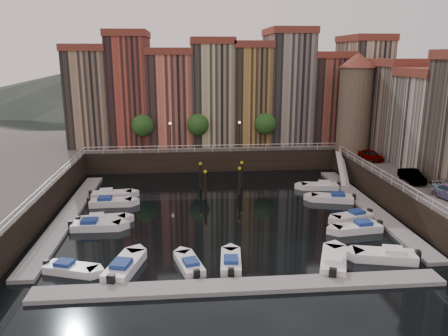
{
  "coord_description": "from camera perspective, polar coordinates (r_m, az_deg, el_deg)",
  "views": [
    {
      "loc": [
        -3.8,
        -45.23,
        16.33
      ],
      "look_at": [
        0.58,
        4.0,
        3.63
      ],
      "focal_mm": 35.0,
      "sensor_mm": 36.0,
      "label": 1
    }
  ],
  "objects": [
    {
      "name": "boat_left_2",
      "position": [
        45.83,
        -15.68,
        -6.54
      ],
      "size": [
        4.82,
        2.22,
        1.09
      ],
      "rotation": [
        0.0,
        0.0,
        0.12
      ],
      "color": "white",
      "rests_on": "ground"
    },
    {
      "name": "car_a",
      "position": [
        60.23,
        18.63,
        1.53
      ],
      "size": [
        2.51,
        4.26,
        1.36
      ],
      "primitive_type": "imported",
      "rotation": [
        0.0,
        0.0,
        0.24
      ],
      "color": "gray",
      "rests_on": "quay_right"
    },
    {
      "name": "boat_left_4",
      "position": [
        53.65,
        -14.58,
        -3.36
      ],
      "size": [
        5.02,
        2.19,
        1.13
      ],
      "rotation": [
        0.0,
        0.0,
        0.09
      ],
      "color": "white",
      "rests_on": "ground"
    },
    {
      "name": "boat_right_4",
      "position": [
        56.57,
        12.5,
        -2.32
      ],
      "size": [
        4.93,
        2.29,
        1.11
      ],
      "rotation": [
        0.0,
        0.0,
        3.02
      ],
      "color": "white",
      "rests_on": "ground"
    },
    {
      "name": "boat_near_1",
      "position": [
        35.49,
        -4.55,
        -12.42
      ],
      "size": [
        2.57,
        4.43,
        0.99
      ],
      "rotation": [
        0.0,
        0.0,
        1.83
      ],
      "color": "white",
      "rests_on": "ground"
    },
    {
      "name": "boat_right_2",
      "position": [
        46.99,
        16.5,
        -6.09
      ],
      "size": [
        4.64,
        2.84,
        1.04
      ],
      "rotation": [
        0.0,
        0.0,
        3.44
      ],
      "color": "white",
      "rests_on": "ground"
    },
    {
      "name": "gangway",
      "position": [
        60.78,
        15.19,
        0.19
      ],
      "size": [
        2.78,
        8.32,
        3.73
      ],
      "color": "white",
      "rests_on": "ground"
    },
    {
      "name": "dock_left",
      "position": [
        48.69,
        -19.63,
        -5.84
      ],
      "size": [
        2.0,
        28.0,
        0.35
      ],
      "primitive_type": "cube",
      "color": "gray",
      "rests_on": "ground"
    },
    {
      "name": "right_terrace",
      "position": [
        58.03,
        26.61,
        6.2
      ],
      "size": [
        9.3,
        24.3,
        14.0
      ],
      "color": "#7A6B5C",
      "rests_on": "quay_right"
    },
    {
      "name": "dock_near",
      "position": [
        32.75,
        2.33,
        -15.16
      ],
      "size": [
        30.0,
        2.0,
        0.35
      ],
      "primitive_type": "cube",
      "color": "gray",
      "rests_on": "ground"
    },
    {
      "name": "corner_tower",
      "position": [
        64.59,
        16.75,
        8.36
      ],
      "size": [
        5.2,
        5.2,
        13.8
      ],
      "color": "#6B5B4C",
      "rests_on": "quay_right"
    },
    {
      "name": "street_lamps",
      "position": [
        63.36,
        -2.49,
        4.92
      ],
      "size": [
        10.36,
        0.36,
        4.18
      ],
      "color": "black",
      "rests_on": "quay_far"
    },
    {
      "name": "mooring_pilings",
      "position": [
        53.35,
        -0.27,
        -1.56
      ],
      "size": [
        5.57,
        4.35,
        3.78
      ],
      "color": "black",
      "rests_on": "ground"
    },
    {
      "name": "boat_right_3",
      "position": [
        52.19,
        14.07,
        -3.82
      ],
      "size": [
        5.13,
        2.94,
        1.15
      ],
      "rotation": [
        0.0,
        0.0,
        2.89
      ],
      "color": "white",
      "rests_on": "ground"
    },
    {
      "name": "mountains",
      "position": [
        155.55,
        -3.1,
        11.3
      ],
      "size": [
        145.0,
        100.0,
        18.0
      ],
      "color": "#2D382D",
      "rests_on": "ground"
    },
    {
      "name": "boat_left_0",
      "position": [
        36.73,
        -19.48,
        -12.28
      ],
      "size": [
        4.48,
        2.81,
        1.01
      ],
      "rotation": [
        0.0,
        0.0,
        -0.32
      ],
      "color": "white",
      "rests_on": "ground"
    },
    {
      "name": "boat_near_2",
      "position": [
        35.73,
        0.9,
        -12.17
      ],
      "size": [
        2.0,
        4.49,
        1.01
      ],
      "rotation": [
        0.0,
        0.0,
        1.47
      ],
      "color": "white",
      "rests_on": "ground"
    },
    {
      "name": "boat_left_1",
      "position": [
        44.5,
        -16.5,
        -7.21
      ],
      "size": [
        4.94,
        1.85,
        1.13
      ],
      "rotation": [
        0.0,
        0.0,
        -0.01
      ],
      "color": "white",
      "rests_on": "ground"
    },
    {
      "name": "car_b",
      "position": [
        51.33,
        23.33,
        -1.07
      ],
      "size": [
        1.57,
        4.14,
        1.35
      ],
      "primitive_type": "imported",
      "rotation": [
        0.0,
        0.0,
        -0.04
      ],
      "color": "gray",
      "rests_on": "quay_right"
    },
    {
      "name": "quay_far",
      "position": [
        72.86,
        -1.99,
        2.66
      ],
      "size": [
        80.0,
        20.0,
        3.0
      ],
      "primitive_type": "cube",
      "color": "black",
      "rests_on": "ground"
    },
    {
      "name": "boat_near_0",
      "position": [
        35.73,
        -12.91,
        -12.45
      ],
      "size": [
        3.09,
        5.39,
        1.21
      ],
      "rotation": [
        0.0,
        0.0,
        1.32
      ],
      "color": "white",
      "rests_on": "ground"
    },
    {
      "name": "boat_left_3",
      "position": [
        50.9,
        -14.7,
        -4.34
      ],
      "size": [
        4.92,
        1.86,
        1.13
      ],
      "rotation": [
        0.0,
        0.0,
        0.02
      ],
      "color": "white",
      "rests_on": "ground"
    },
    {
      "name": "boat_right_0",
      "position": [
        38.96,
        20.41,
        -10.67
      ],
      "size": [
        5.41,
        3.03,
        1.21
      ],
      "rotation": [
        0.0,
        0.0,
        2.9
      ],
      "color": "white",
      "rests_on": "ground"
    },
    {
      "name": "boat_near_3",
      "position": [
        36.73,
        14.13,
        -11.74
      ],
      "size": [
        3.54,
        5.38,
        1.21
      ],
      "rotation": [
        0.0,
        0.0,
        1.21
      ],
      "color": "white",
      "rests_on": "ground"
    },
    {
      "name": "railings",
      "position": [
        51.8,
        -0.73,
        0.4
      ],
      "size": [
        36.08,
        34.04,
        0.52
      ],
      "color": "white",
      "rests_on": "ground"
    },
    {
      "name": "far_terrace",
      "position": [
        69.3,
        0.83,
        9.96
      ],
      "size": [
        48.7,
        10.3,
        17.5
      ],
      "color": "#9A7E62",
      "rests_on": "quay_far"
    },
    {
      "name": "ground",
      "position": [
        48.24,
        -0.27,
        -5.37
      ],
      "size": [
        200.0,
        200.0,
        0.0
      ],
      "primitive_type": "plane",
      "color": "black",
      "rests_on": "ground"
    },
    {
      "name": "dock_right",
      "position": [
        51.16,
        18.29,
        -4.75
      ],
      "size": [
        2.0,
        28.0,
        0.35
      ],
      "primitive_type": "cube",
      "color": "gray",
      "rests_on": "ground"
    },
    {
      "name": "boat_right_1",
      "position": [
        44.1,
        17.12,
        -7.47
      ],
      "size": [
        4.96,
        2.32,
        1.12
      ],
      "rotation": [
        0.0,
        0.0,
        3.27
      ],
      "color": "white",
      "rests_on": "ground"
    },
    {
      "name": "promenade_trees",
      "position": [
        64.22,
        -2.84,
        5.67
      ],
      "size": [
        21.2,
        3.2,
        5.2
      ],
      "color": "black",
      "rests_on": "quay_far"
    }
  ]
}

